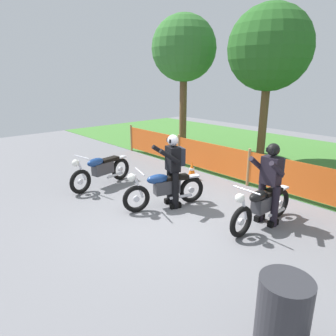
% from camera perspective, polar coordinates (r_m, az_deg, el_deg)
% --- Properties ---
extents(ground, '(24.00, 24.00, 0.02)m').
position_cam_1_polar(ground, '(6.79, 0.94, -8.83)').
color(ground, slate).
extents(grass_verge, '(24.00, 7.73, 0.01)m').
position_cam_1_polar(grass_verge, '(12.10, 24.85, 1.28)').
color(grass_verge, '#427A33').
rests_on(grass_verge, ground).
extents(barrier_fence, '(11.12, 0.08, 1.05)m').
position_cam_1_polar(barrier_fence, '(8.64, 14.81, 0.21)').
color(barrier_fence, '#997547').
rests_on(barrier_fence, ground).
extents(tree_leftmost, '(2.42, 2.42, 5.12)m').
position_cam_1_polar(tree_leftmost, '(12.19, 2.98, 21.26)').
color(tree_leftmost, brown).
rests_on(tree_leftmost, ground).
extents(tree_near_left, '(2.76, 2.76, 5.17)m').
position_cam_1_polar(tree_near_left, '(11.20, 18.45, 20.35)').
color(tree_near_left, brown).
rests_on(tree_near_left, ground).
extents(motorcycle_lead, '(0.64, 2.04, 0.97)m').
position_cam_1_polar(motorcycle_lead, '(8.52, -12.38, -0.35)').
color(motorcycle_lead, black).
rests_on(motorcycle_lead, ground).
extents(motorcycle_trailing, '(0.58, 1.98, 0.94)m').
position_cam_1_polar(motorcycle_trailing, '(6.42, 17.17, -6.69)').
color(motorcycle_trailing, black).
rests_on(motorcycle_trailing, ground).
extents(motorcycle_third, '(0.84, 1.94, 0.95)m').
position_cam_1_polar(motorcycle_third, '(7.00, -0.68, -3.82)').
color(motorcycle_third, black).
rests_on(motorcycle_third, ground).
extents(rider_trailing, '(0.55, 0.68, 1.69)m').
position_cam_1_polar(rider_trailing, '(6.42, 18.59, -2.06)').
color(rider_trailing, black).
rests_on(rider_trailing, ground).
extents(rider_third, '(0.66, 0.77, 1.69)m').
position_cam_1_polar(rider_third, '(6.93, 0.97, 0.24)').
color(rider_third, black).
rests_on(rider_third, ground).
extents(traffic_cone, '(0.32, 0.32, 0.53)m').
position_cam_1_polar(traffic_cone, '(9.01, 4.47, -0.46)').
color(traffic_cone, black).
rests_on(traffic_cone, ground).
extents(spare_drum, '(0.58, 0.58, 0.88)m').
position_cam_1_polar(spare_drum, '(3.90, 20.65, -24.21)').
color(spare_drum, '#2D2D33').
rests_on(spare_drum, ground).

